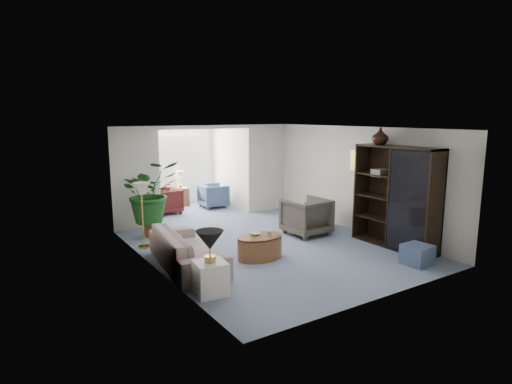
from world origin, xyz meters
TOP-DOWN VIEW (x-y plane):
  - floor at (0.00, 0.00)m, footprint 6.00×6.00m
  - sunroom_floor at (0.00, 4.10)m, footprint 2.60×2.60m
  - back_pier_left at (-1.90, 3.00)m, footprint 1.20×0.12m
  - back_pier_right at (1.90, 3.00)m, footprint 1.20×0.12m
  - back_header at (0.00, 3.00)m, footprint 2.60×0.12m
  - window_pane at (0.00, 5.18)m, footprint 2.20×0.02m
  - window_blinds at (0.00, 5.15)m, footprint 2.20×0.02m
  - framed_picture at (2.46, -0.10)m, footprint 0.04×0.50m
  - sofa at (-1.96, -0.10)m, footprint 1.15×2.37m
  - end_table at (-2.16, -1.45)m, footprint 0.53×0.53m
  - table_lamp at (-2.16, -1.45)m, footprint 0.44×0.44m
  - floor_lamp at (-2.28, 1.44)m, footprint 0.36×0.36m
  - coffee_table at (-0.58, -0.44)m, footprint 0.96×0.96m
  - coffee_bowl at (-0.63, -0.34)m, footprint 0.21×0.21m
  - coffee_cup at (-0.43, -0.54)m, footprint 0.10×0.10m
  - wingback_chair at (1.25, 0.38)m, footprint 0.96×0.98m
  - side_table_dark at (1.95, 0.68)m, footprint 0.59×0.53m
  - entertainment_cabinet at (2.23, -1.35)m, footprint 0.51×1.92m
  - cabinet_urn at (2.23, -0.85)m, footprint 0.35×0.35m
  - ottoman at (1.70, -2.34)m, footprint 0.49×0.49m
  - plant_pot at (-1.83, 2.22)m, footprint 0.40×0.40m
  - house_plant at (-1.83, 2.22)m, footprint 1.29×1.12m
  - sunroom_chair_blue at (0.80, 4.23)m, footprint 0.82×0.80m
  - sunroom_chair_maroon at (-0.70, 4.23)m, footprint 0.82×0.80m
  - sunroom_table at (0.05, 4.98)m, footprint 0.47×0.38m
  - shelf_clutter at (2.18, -1.47)m, footprint 0.30×1.21m

SIDE VIEW (x-z plane):
  - floor at x=0.00m, z-range 0.00..0.00m
  - sunroom_floor at x=0.00m, z-range 0.00..0.00m
  - plant_pot at x=-1.83m, z-range 0.00..0.32m
  - ottoman at x=1.70m, z-range 0.00..0.38m
  - coffee_table at x=-0.58m, z-range 0.00..0.45m
  - end_table at x=-2.16m, z-range 0.00..0.52m
  - sunroom_table at x=0.05m, z-range 0.00..0.56m
  - side_table_dark at x=1.95m, z-range 0.00..0.59m
  - sofa at x=-1.96m, z-range 0.00..0.67m
  - sunroom_chair_blue at x=0.80m, z-range 0.00..0.71m
  - sunroom_chair_maroon at x=-0.70m, z-range 0.00..0.71m
  - wingback_chair at x=1.25m, z-range 0.00..0.86m
  - coffee_bowl at x=-0.63m, z-range 0.45..0.50m
  - coffee_cup at x=-0.43m, z-range 0.45..0.54m
  - table_lamp at x=-2.16m, z-range 0.72..1.02m
  - house_plant at x=-1.83m, z-range 0.32..1.75m
  - entertainment_cabinet at x=2.23m, z-range 0.00..2.13m
  - shelf_clutter at x=2.18m, z-range 0.56..1.62m
  - back_pier_left at x=-1.90m, z-range 0.00..2.50m
  - back_pier_right at x=1.90m, z-range 0.00..2.50m
  - floor_lamp at x=-2.28m, z-range 1.11..1.39m
  - window_pane at x=0.00m, z-range 0.65..2.15m
  - window_blinds at x=0.00m, z-range 0.65..2.15m
  - framed_picture at x=2.46m, z-range 1.50..1.90m
  - cabinet_urn at x=2.23m, z-range 2.13..2.50m
  - back_header at x=0.00m, z-range 2.40..2.50m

